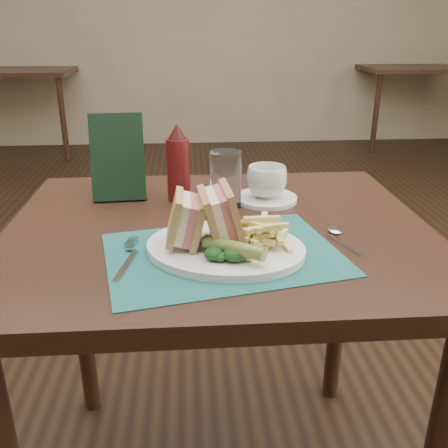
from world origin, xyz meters
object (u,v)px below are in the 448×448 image
Objects in this scene: table_bg_left at (27,112)px; plate at (225,249)px; sandwich_half_b at (210,216)px; coffee_cup at (267,182)px; placemat at (223,254)px; ketchup_bottle at (178,163)px; saucer at (266,198)px; table_bg_right at (404,106)px; check_presenter at (118,157)px; drinking_glass at (226,179)px; table_main at (219,368)px; sandwich_half_a at (175,219)px.

table_bg_left is 4.18m from plate.
coffee_cup is (0.15, 0.28, -0.02)m from sandwich_half_b.
plate reaches higher than placemat.
saucer is at bearing -5.73° from ketchup_bottle.
check_presenter reaches higher than table_bg_right.
table_bg_left is 3.56m from table_bg_right.
check_presenter is (-0.25, 0.08, 0.04)m from drinking_glass.
coffee_cup is (0.13, 0.15, 0.42)m from table_main.
placemat is at bearing -68.62° from table_bg_left.
saucer is (0.13, 0.29, 0.00)m from placemat.
sandwich_half_b is 0.85× the size of drinking_glass.
sandwich_half_a is at bearing -70.61° from check_presenter.
drinking_glass reaches higher than table_main.
table_main is at bearing -118.35° from table_bg_right.
saucer is at bearing 66.72° from placemat.
sandwich_half_a is 0.36m from check_presenter.
table_main is 0.47m from sandwich_half_b.
saucer is at bearing -12.01° from check_presenter.
sandwich_half_b is 0.39m from check_presenter.
ketchup_bottle is 0.15m from check_presenter.
table_bg_left is at bearing 114.63° from coffee_cup.
plate is 0.42m from check_presenter.
placemat is at bearing -10.23° from sandwich_half_a.
placemat is 0.27m from drinking_glass.
placemat reaches higher than table_bg_left.
drinking_glass is 0.70× the size of ketchup_bottle.
placemat is at bearing -110.17° from plate.
saucer is at bearing 85.14° from plate.
table_bg_right is at bearing 61.16° from drinking_glass.
sandwich_half_b is at bearing -118.15° from coffee_cup.
check_presenter is (-0.23, 0.20, 0.48)m from table_main.
table_bg_right is 8.10× the size of sandwich_half_b.
saucer is 0.81× the size of ketchup_bottle.
table_bg_left is at bearing 111.91° from ketchup_bottle.
coffee_cup is 0.74× the size of drinking_glass.
saucer is 0.72× the size of check_presenter.
placemat is at bearing -117.47° from table_bg_right.
ketchup_bottle is at bearing 105.11° from placemat.
sandwich_half_a reaches higher than table_bg_left.
plate is 0.11m from sandwich_half_a.
coffee_cup reaches higher than table_bg_right.
table_bg_right is 4.20m from drinking_glass.
sandwich_half_a is 1.02× the size of coffee_cup.
coffee_cup reaches higher than placemat.
table_bg_right is 4.13m from coffee_cup.
check_presenter is at bearing 138.98° from table_main.
ketchup_bottle is (-0.11, 0.05, 0.03)m from drinking_glass.
saucer reaches higher than table_main.
saucer is 0.37m from check_presenter.
check_presenter is (-0.14, 0.03, 0.01)m from ketchup_bottle.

